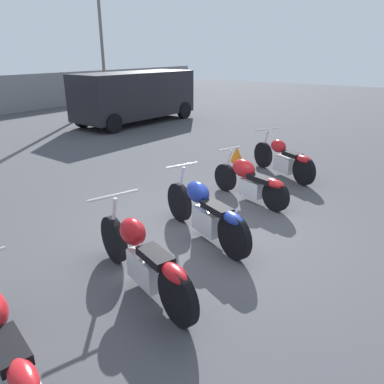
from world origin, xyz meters
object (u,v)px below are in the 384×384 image
light_pole_left (100,15)px  motorcycle_slot_2 (205,211)px  motorcycle_slot_1 (143,258)px  motorcycle_slot_0 (1,341)px  traffic_cone_near (237,154)px  motorcycle_slot_3 (250,180)px  parked_van (135,95)px  motorcycle_slot_4 (284,159)px

light_pole_left → motorcycle_slot_2: size_ratio=3.76×
motorcycle_slot_1 → motorcycle_slot_2: bearing=24.0°
light_pole_left → motorcycle_slot_0: size_ratio=3.85×
motorcycle_slot_1 → motorcycle_slot_2: motorcycle_slot_2 is taller
motorcycle_slot_0 → traffic_cone_near: bearing=27.8°
motorcycle_slot_2 → motorcycle_slot_3: motorcycle_slot_2 is taller
motorcycle_slot_0 → motorcycle_slot_2: bearing=15.1°
parked_van → traffic_cone_near: parked_van is taller
motorcycle_slot_3 → parked_van: bearing=74.2°
motorcycle_slot_0 → parked_van: 12.90m
motorcycle_slot_0 → motorcycle_slot_2: (3.29, -0.02, 0.04)m
motorcycle_slot_2 → traffic_cone_near: 4.52m
motorcycle_slot_4 → parked_van: size_ratio=0.36×
light_pole_left → motorcycle_slot_2: bearing=-128.4°
light_pole_left → motorcycle_slot_0: (-13.68, -13.09, -4.11)m
motorcycle_slot_0 → motorcycle_slot_3: 5.12m
motorcycle_slot_1 → motorcycle_slot_4: (5.25, 0.28, -0.01)m
motorcycle_slot_3 → traffic_cone_near: (2.37, 1.53, -0.23)m
traffic_cone_near → motorcycle_slot_0: bearing=-167.6°
motorcycle_slot_0 → motorcycle_slot_4: bearing=16.7°
motorcycle_slot_0 → traffic_cone_near: (7.48, 1.65, -0.21)m
motorcycle_slot_3 → parked_van: size_ratio=0.35×
motorcycle_slot_1 → motorcycle_slot_4: 5.26m
motorcycle_slot_0 → motorcycle_slot_3: motorcycle_slot_0 is taller
parked_van → traffic_cone_near: 6.79m
motorcycle_slot_3 → motorcycle_slot_4: 1.85m
motorcycle_slot_0 → motorcycle_slot_2: 3.29m
light_pole_left → parked_van: bearing=-122.5°
parked_van → motorcycle_slot_4: bearing=160.1°
motorcycle_slot_1 → parked_van: (8.57, 7.88, 0.68)m
motorcycle_slot_4 → parked_van: (3.32, 7.61, 0.70)m
motorcycle_slot_1 → parked_van: size_ratio=0.40×
motorcycle_slot_0 → motorcycle_slot_4: (6.96, 0.15, 0.01)m
motorcycle_slot_4 → motorcycle_slot_3: bearing=-149.0°
motorcycle_slot_3 → motorcycle_slot_2: bearing=-157.5°
motorcycle_slot_1 → traffic_cone_near: size_ratio=5.53×
motorcycle_slot_0 → motorcycle_slot_1: size_ratio=0.93×
motorcycle_slot_1 → motorcycle_slot_4: motorcycle_slot_1 is taller
motorcycle_slot_0 → traffic_cone_near: motorcycle_slot_0 is taller
motorcycle_slot_4 → light_pole_left: bearing=92.5°
light_pole_left → motorcycle_slot_1: (-11.97, -13.22, -4.09)m
light_pole_left → motorcycle_slot_4: (-6.72, -12.94, -4.10)m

